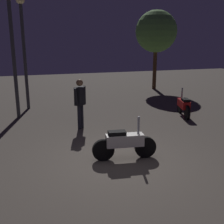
# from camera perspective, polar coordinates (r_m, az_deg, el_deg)

# --- Properties ---
(ground_plane) EXTENTS (40.00, 40.00, 0.00)m
(ground_plane) POSITION_cam_1_polar(r_m,az_deg,el_deg) (6.84, 0.93, -10.67)
(ground_plane) COLOR #4C443D
(motorcycle_white_foreground) EXTENTS (1.66, 0.44, 1.11)m
(motorcycle_white_foreground) POSITION_cam_1_polar(r_m,az_deg,el_deg) (6.90, 2.65, -6.49)
(motorcycle_white_foreground) COLOR black
(motorcycle_white_foreground) RESTS_ON ground_plane
(motorcycle_red_parked_left) EXTENTS (0.61, 1.61, 1.11)m
(motorcycle_red_parked_left) POSITION_cam_1_polar(r_m,az_deg,el_deg) (11.28, 14.84, 1.33)
(motorcycle_red_parked_left) COLOR black
(motorcycle_red_parked_left) RESTS_ON ground_plane
(person_rider_beside) EXTENTS (0.53, 0.54, 1.71)m
(person_rider_beside) POSITION_cam_1_polar(r_m,az_deg,el_deg) (9.25, -6.75, 2.64)
(person_rider_beside) COLOR black
(person_rider_beside) RESTS_ON ground_plane
(streetlamp_near) EXTENTS (0.36, 0.36, 4.79)m
(streetlamp_near) POSITION_cam_1_polar(r_m,az_deg,el_deg) (12.51, -18.20, 14.48)
(streetlamp_near) COLOR #38383D
(streetlamp_near) RESTS_ON ground_plane
(streetlamp_far) EXTENTS (0.36, 0.36, 4.73)m
(streetlamp_far) POSITION_cam_1_polar(r_m,az_deg,el_deg) (11.10, -20.31, 14.22)
(streetlamp_far) COLOR #38383D
(streetlamp_far) RESTS_ON ground_plane
(tree_left_bg) EXTENTS (2.55, 2.55, 4.84)m
(tree_left_bg) POSITION_cam_1_polar(r_m,az_deg,el_deg) (17.55, 9.28, 16.35)
(tree_left_bg) COLOR #4C331E
(tree_left_bg) RESTS_ON ground_plane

